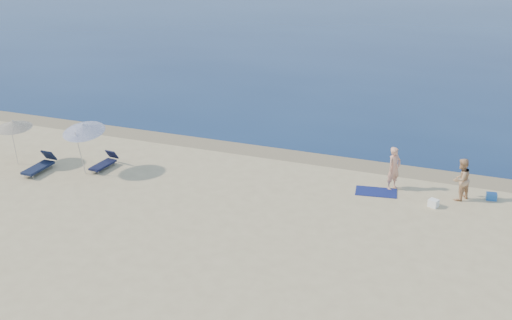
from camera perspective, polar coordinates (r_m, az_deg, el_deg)
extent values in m
cube|color=#847254|center=(29.66, 4.81, 0.23)|extent=(240.00, 1.60, 0.00)
imported|color=#E19B7E|center=(26.70, 12.17, -0.73)|extent=(0.73, 0.79, 1.82)
imported|color=tan|center=(26.47, 17.76, -1.65)|extent=(1.02, 1.07, 1.73)
cube|color=#101750|center=(26.60, 10.63, -2.81)|extent=(1.78, 1.16, 0.03)
cube|color=white|center=(25.85, 15.50, -3.72)|extent=(0.44, 0.41, 0.30)
cube|color=blue|center=(27.14, 20.20, -3.06)|extent=(0.44, 0.34, 0.29)
cylinder|color=silver|center=(28.31, -15.33, 0.55)|extent=(0.05, 0.43, 2.09)
cone|color=white|center=(28.25, -15.10, 2.75)|extent=(1.88, 1.91, 0.66)
sphere|color=silver|center=(28.19, -15.14, 3.09)|extent=(0.06, 0.06, 0.06)
cylinder|color=silver|center=(30.39, -20.68, 1.19)|extent=(0.06, 0.18, 1.91)
cone|color=beige|center=(30.17, -20.76, 2.96)|extent=(1.81, 1.83, 0.42)
sphere|color=silver|center=(30.12, -20.80, 3.26)|extent=(0.06, 0.06, 0.06)
cube|color=#131A34|center=(29.44, -18.81, -0.66)|extent=(0.62, 1.59, 0.10)
cube|color=#131A34|center=(29.87, -17.93, 0.41)|extent=(0.59, 0.40, 0.51)
cylinder|color=#A5A5AD|center=(29.34, -18.44, -0.94)|extent=(0.03, 0.03, 0.23)
cube|color=#121634|center=(29.04, -13.47, -0.43)|extent=(0.63, 1.41, 0.09)
cube|color=#121634|center=(29.43, -12.69, 0.50)|extent=(0.53, 0.38, 0.44)
cylinder|color=#A5A5AD|center=(28.96, -13.14, -0.68)|extent=(0.03, 0.03, 0.20)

